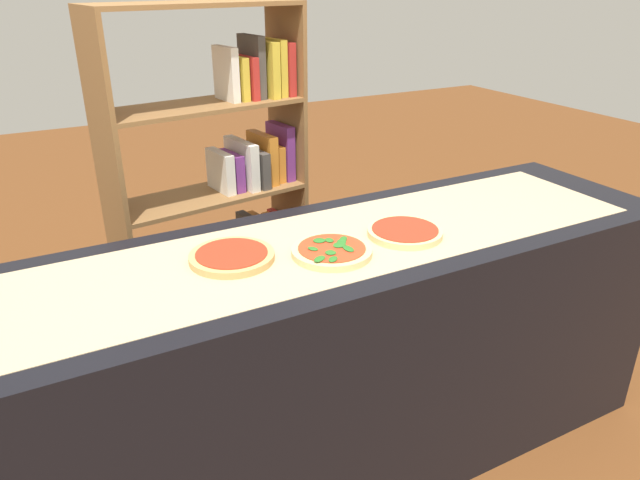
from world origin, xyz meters
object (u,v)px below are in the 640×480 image
(pizza_plain_0, at_px, (232,256))
(bookshelf, at_px, (236,200))
(pizza_plain_2, at_px, (405,232))
(pizza_spinach_1, at_px, (332,251))

(pizza_plain_0, distance_m, bookshelf, 0.95)
(pizza_plain_0, bearing_deg, pizza_plain_2, -9.49)
(pizza_plain_0, relative_size, pizza_spinach_1, 1.03)
(pizza_spinach_1, xyz_separation_m, pizza_plain_2, (0.28, 0.01, -0.00))
(pizza_plain_0, height_order, pizza_spinach_1, pizza_spinach_1)
(pizza_plain_0, bearing_deg, pizza_spinach_1, -21.01)
(pizza_spinach_1, bearing_deg, pizza_plain_0, 158.99)
(pizza_spinach_1, height_order, pizza_plain_2, pizza_spinach_1)
(pizza_plain_0, relative_size, pizza_plain_2, 1.04)
(bookshelf, bearing_deg, pizza_plain_0, -110.91)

